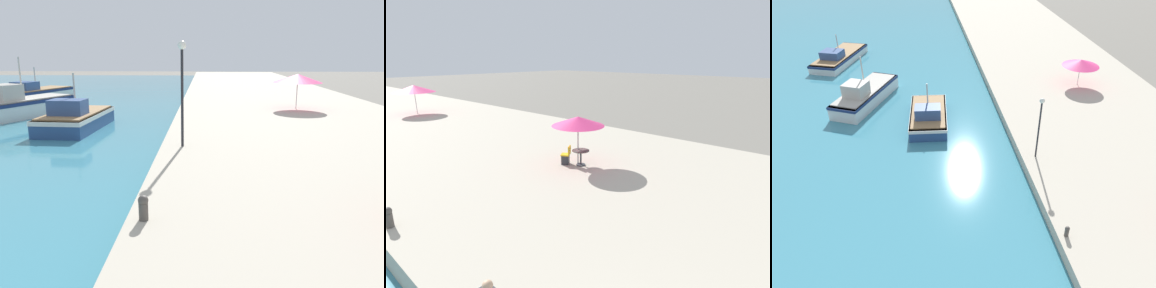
{
  "view_description": "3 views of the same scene",
  "coord_description": "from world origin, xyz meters",
  "views": [
    {
      "loc": [
        1.98,
        0.48,
        4.85
      ],
      "look_at": [
        1.5,
        13.86,
        1.57
      ],
      "focal_mm": 35.0,
      "sensor_mm": 36.0,
      "label": 1
    },
    {
      "loc": [
        -1.75,
        -0.49,
        5.7
      ],
      "look_at": [
        8.41,
        8.52,
        1.77
      ],
      "focal_mm": 28.0,
      "sensor_mm": 36.0,
      "label": 2
    },
    {
      "loc": [
        -6.84,
        -4.5,
        15.88
      ],
      "look_at": [
        -4.0,
        18.0,
        1.37
      ],
      "focal_mm": 35.0,
      "sensor_mm": 36.0,
      "label": 3
    }
  ],
  "objects": [
    {
      "name": "mooring_bollard",
      "position": [
        0.46,
        9.08,
        1.12
      ],
      "size": [
        0.26,
        0.26,
        0.65
      ],
      "color": "#4C4742",
      "rests_on": "quay_promenade"
    },
    {
      "name": "cafe_umbrella_white",
      "position": [
        8.76,
        28.55,
        3.01
      ],
      "size": [
        3.57,
        3.57,
        2.55
      ],
      "color": "#B7B7B7",
      "rests_on": "quay_promenade"
    },
    {
      "name": "lamppost",
      "position": [
        0.97,
        16.68,
        3.86
      ],
      "size": [
        0.36,
        0.36,
        4.56
      ],
      "color": "#232328",
      "rests_on": "quay_promenade"
    },
    {
      "name": "fishing_boat_mid",
      "position": [
        -6.32,
        23.85,
        0.75
      ],
      "size": [
        3.44,
        6.73,
        3.57
      ],
      "rotation": [
        0.0,
        0.0,
        -0.06
      ],
      "color": "navy",
      "rests_on": "water_basin"
    },
    {
      "name": "quay_promenade",
      "position": [
        8.0,
        37.0,
        0.39
      ],
      "size": [
        16.0,
        90.0,
        0.77
      ],
      "color": "#BCB29E",
      "rests_on": "ground_plane"
    },
    {
      "name": "fishing_boat_distant",
      "position": [
        -16.16,
        39.89,
        0.7
      ],
      "size": [
        5.84,
        9.33,
        3.31
      ],
      "rotation": [
        0.0,
        0.0,
        -0.32
      ],
      "color": "silver",
      "rests_on": "water_basin"
    },
    {
      "name": "fishing_boat_far",
      "position": [
        -12.05,
        28.44,
        0.93
      ],
      "size": [
        5.91,
        8.82,
        4.5
      ],
      "rotation": [
        0.0,
        0.0,
        -0.41
      ],
      "color": "silver",
      "rests_on": "water_basin"
    }
  ]
}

